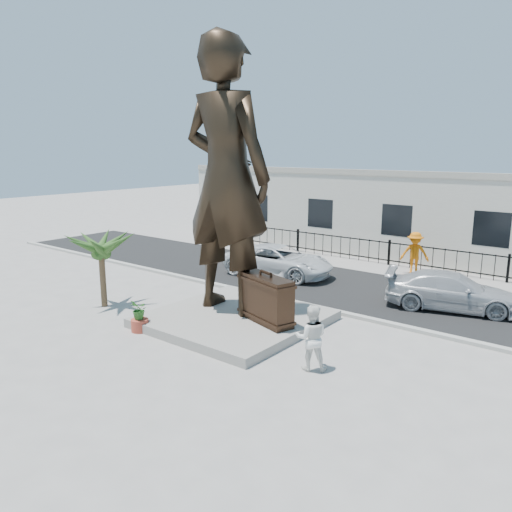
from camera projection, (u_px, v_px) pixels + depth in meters
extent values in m
plane|color=#9E9991|center=(216.00, 339.00, 15.40)|extent=(100.00, 100.00, 0.00)
cube|color=black|center=(342.00, 285.00, 21.53)|extent=(40.00, 7.00, 0.01)
cube|color=#A5A399|center=(297.00, 303.00, 18.83)|extent=(40.00, 0.25, 0.12)
cube|color=#9E9991|center=(382.00, 268.00, 24.59)|extent=(40.00, 2.50, 0.02)
cube|color=gray|center=(235.00, 319.00, 16.82)|extent=(5.20, 5.20, 0.30)
cube|color=black|center=(389.00, 254.00, 25.08)|extent=(22.00, 0.10, 1.20)
cube|color=silver|center=(422.00, 214.00, 27.96)|extent=(28.00, 7.00, 4.40)
imported|color=black|center=(226.00, 178.00, 16.49)|extent=(3.41, 2.33, 9.06)
cube|color=black|center=(266.00, 299.00, 15.96)|extent=(2.26, 1.30, 1.52)
imported|color=white|center=(311.00, 338.00, 13.13)|extent=(1.10, 1.04, 1.78)
imported|color=silver|center=(279.00, 261.00, 22.99)|extent=(5.31, 2.96, 1.40)
imported|color=#AFB0B3|center=(452.00, 291.00, 18.15)|extent=(5.01, 3.17, 1.35)
imported|color=orange|center=(415.00, 253.00, 23.19)|extent=(1.45, 1.13, 1.98)
cylinder|color=#A93E2C|center=(140.00, 325.00, 16.06)|extent=(0.56, 0.56, 0.40)
imported|color=#255C1E|center=(139.00, 310.00, 15.95)|extent=(0.72, 0.68, 0.64)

